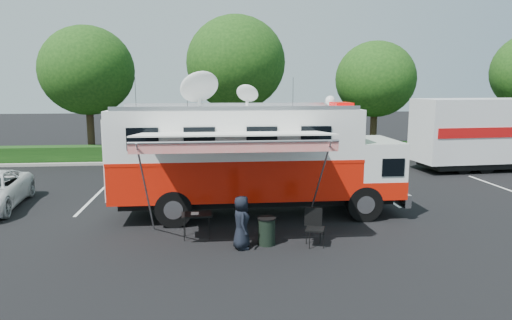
{
  "coord_description": "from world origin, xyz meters",
  "views": [
    {
      "loc": [
        -1.65,
        -15.9,
        4.65
      ],
      "look_at": [
        0.0,
        0.5,
        1.9
      ],
      "focal_mm": 32.0,
      "sensor_mm": 36.0,
      "label": 1
    }
  ],
  "objects": [
    {
      "name": "trash_bin",
      "position": [
        -0.06,
        -3.2,
        0.41
      ],
      "size": [
        0.55,
        0.55,
        0.82
      ],
      "color": "black",
      "rests_on": "ground_plane"
    },
    {
      "name": "ground_plane",
      "position": [
        0.0,
        0.0,
        0.0
      ],
      "size": [
        120.0,
        120.0,
        0.0
      ],
      "primitive_type": "plane",
      "color": "black",
      "rests_on": "ground"
    },
    {
      "name": "person",
      "position": [
        -0.81,
        -3.45,
        0.0
      ],
      "size": [
        0.52,
        0.77,
        1.54
      ],
      "primitive_type": "imported",
      "rotation": [
        0.0,
        0.0,
        1.61
      ],
      "color": "black",
      "rests_on": "ground_plane"
    },
    {
      "name": "back_border",
      "position": [
        1.14,
        12.9,
        5.0
      ],
      "size": [
        60.0,
        6.14,
        8.87
      ],
      "color": "#9E998E",
      "rests_on": "ground_plane"
    },
    {
      "name": "stall_lines",
      "position": [
        -0.5,
        3.0,
        0.0
      ],
      "size": [
        24.12,
        5.5,
        0.01
      ],
      "color": "silver",
      "rests_on": "ground_plane"
    },
    {
      "name": "folding_table",
      "position": [
        -2.11,
        -2.42,
        0.72
      ],
      "size": [
        0.93,
        0.68,
        0.77
      ],
      "color": "black",
      "rests_on": "ground_plane"
    },
    {
      "name": "awning",
      "position": [
        -1.0,
        -2.9,
        3.15
      ],
      "size": [
        5.55,
        2.85,
        3.35
      ],
      "color": "white",
      "rests_on": "ground_plane"
    },
    {
      "name": "folding_chair",
      "position": [
        1.32,
        -3.36,
        0.65
      ],
      "size": [
        0.66,
        0.7,
        1.09
      ],
      "color": "black",
      "rests_on": "ground_plane"
    },
    {
      "name": "command_truck",
      "position": [
        -0.09,
        -0.0,
        2.09
      ],
      "size": [
        10.17,
        2.8,
        4.89
      ],
      "color": "black",
      "rests_on": "ground_plane"
    }
  ]
}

